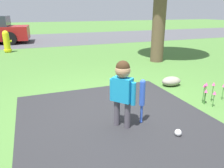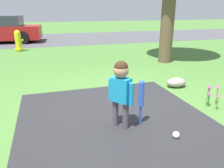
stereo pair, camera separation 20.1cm
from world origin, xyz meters
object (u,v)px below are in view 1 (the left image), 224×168
object	(u,v)px
fire_hydrant	(7,42)
baseball_bat	(142,95)
child	(123,85)
sports_ball	(178,133)

from	to	relation	value
fire_hydrant	baseball_bat	bearing A→B (deg)	-72.39
baseball_bat	child	bearing A→B (deg)	178.67
baseball_bat	fire_hydrant	world-z (taller)	fire_hydrant
baseball_bat	sports_ball	size ratio (longest dim) A/B	7.29
child	fire_hydrant	size ratio (longest dim) A/B	1.14
sports_ball	fire_hydrant	size ratio (longest dim) A/B	0.11
child	fire_hydrant	world-z (taller)	child
sports_ball	child	bearing A→B (deg)	139.91
baseball_bat	sports_ball	bearing A→B (deg)	-59.68
fire_hydrant	child	bearing A→B (deg)	-74.70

